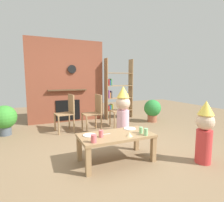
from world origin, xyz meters
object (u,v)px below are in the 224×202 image
paper_cup_far_left (146,132)px  paper_plate_rear (130,129)px  paper_plate_front (90,135)px  potted_plant_short (4,118)px  paper_cup_near_left (94,139)px  coffee_table (116,138)px  dining_chair_middle (95,111)px  birthday_cake_slice (129,134)px  dining_chair_right (122,108)px  bookshelf (117,91)px  paper_cup_center (141,130)px  paper_cup_near_right (101,134)px  potted_plant_tall (152,109)px  child_with_cone_hat (205,130)px  dining_chair_left (68,111)px  child_in_pink (123,110)px

paper_cup_far_left → paper_plate_rear: bearing=97.3°
paper_plate_front → potted_plant_short: potted_plant_short is taller
paper_cup_near_left → paper_plate_front: 0.31m
coffee_table → paper_plate_front: bearing=165.6°
dining_chair_middle → birthday_cake_slice: bearing=85.7°
dining_chair_right → bookshelf: bearing=-103.3°
bookshelf → paper_cup_far_left: 3.19m
bookshelf → potted_plant_short: (-3.09, -0.61, -0.47)m
coffee_table → paper_plate_front: (-0.39, 0.10, 0.07)m
bookshelf → paper_cup_center: bookshelf is taller
coffee_table → potted_plant_short: size_ratio=1.67×
paper_cup_near_right → paper_plate_front: bearing=134.3°
paper_cup_far_left → paper_plate_rear: 0.41m
paper_plate_rear → dining_chair_right: (0.65, 1.59, 0.07)m
paper_cup_near_right → potted_plant_tall: potted_plant_tall is taller
child_with_cone_hat → coffee_table: bearing=0.0°
paper_cup_near_left → birthday_cake_slice: bearing=3.6°
dining_chair_left → potted_plant_short: dining_chair_left is taller
paper_plate_front → paper_cup_center: bearing=-15.5°
coffee_table → potted_plant_tall: 2.81m
paper_plate_rear → birthday_cake_slice: (-0.20, -0.34, 0.03)m
paper_cup_far_left → coffee_table: bearing=149.4°
dining_chair_middle → paper_cup_center: bearing=93.5°
bookshelf → dining_chair_left: bookshelf is taller
potted_plant_tall → potted_plant_short: (-3.84, 0.29, 0.02)m
child_with_cone_hat → potted_plant_tall: size_ratio=1.46×
paper_cup_near_left → potted_plant_tall: potted_plant_tall is taller
paper_cup_far_left → potted_plant_tall: (1.69, 2.12, -0.11)m
dining_chair_left → potted_plant_tall: (2.47, -0.03, -0.13)m
bookshelf → paper_cup_near_left: 3.49m
paper_plate_rear → potted_plant_short: 2.91m
paper_plate_rear → child_with_cone_hat: 1.15m
paper_cup_near_left → potted_plant_tall: (2.50, 2.10, -0.11)m
bookshelf → dining_chair_right: (-0.33, -1.04, -0.35)m
birthday_cake_slice → paper_plate_rear: bearing=59.3°
dining_chair_right → potted_plant_short: (-2.76, 0.43, -0.12)m
bookshelf → paper_cup_near_right: bearing=-119.3°
paper_cup_near_left → child_in_pink: 1.61m
paper_cup_far_left → child_with_cone_hat: child_with_cone_hat is taller
paper_cup_near_right → bookshelf: bearing=60.7°
paper_cup_near_right → child_with_cone_hat: child_with_cone_hat is taller
potted_plant_tall → paper_cup_near_right: bearing=-140.5°
paper_cup_near_right → paper_plate_rear: size_ratio=0.51×
paper_cup_near_right → dining_chair_middle: (0.47, 1.68, 0.03)m
paper_cup_near_right → dining_chair_middle: dining_chair_middle is taller
coffee_table → dining_chair_right: (0.99, 1.75, 0.15)m
paper_plate_rear → potted_plant_tall: potted_plant_tall is taller
dining_chair_right → potted_plant_tall: size_ratio=1.36×
coffee_table → bookshelf: bearing=64.6°
dining_chair_left → dining_chair_middle: bearing=148.7°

